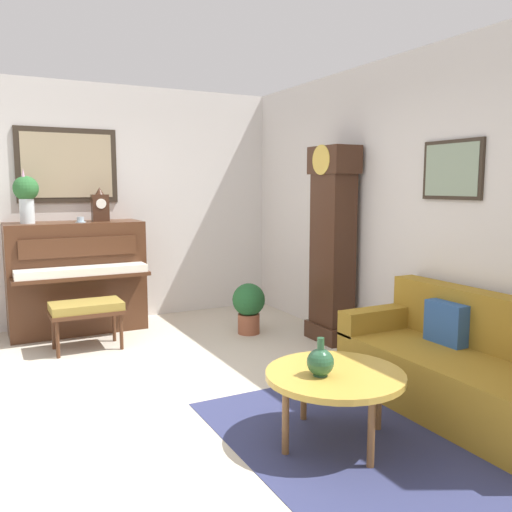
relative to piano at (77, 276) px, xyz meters
name	(u,v)px	position (x,y,z in m)	size (l,w,h in m)	color
ground_plane	(149,403)	(2.23, 0.16, -0.67)	(6.40, 6.00, 0.10)	beige
wall_left	(83,204)	(-0.37, 0.16, 0.79)	(0.13, 4.90, 2.80)	silver
wall_back	(395,209)	(2.25, 2.56, 0.79)	(5.30, 0.13, 2.80)	silver
area_rug	(357,441)	(3.56, 1.13, -0.62)	(2.10, 1.50, 0.01)	navy
piano	(77,276)	(0.00, 0.00, 0.00)	(0.87, 1.44, 1.23)	#4C2B19
piano_bench	(86,309)	(0.76, -0.04, -0.21)	(0.42, 0.70, 0.48)	#4C2B19
grandfather_clock	(332,250)	(1.62, 2.31, 0.35)	(0.52, 0.34, 2.03)	#3D2316
couch	(468,370)	(3.56, 2.12, -0.31)	(1.90, 0.80, 0.84)	olive
coffee_table	(335,377)	(3.48, 1.01, -0.19)	(0.88, 0.88, 0.46)	gold
mantel_clock	(100,206)	(0.00, 0.29, 0.78)	(0.13, 0.18, 0.38)	#3D2316
flower_vase	(26,194)	(0.00, -0.47, 0.92)	(0.26, 0.26, 0.58)	silver
teacup	(81,220)	(0.09, 0.05, 0.63)	(0.12, 0.12, 0.06)	#ADC6D6
green_jug	(320,362)	(3.49, 0.89, -0.07)	(0.17, 0.17, 0.24)	#234C33
potted_plant	(249,305)	(0.99, 1.65, -0.30)	(0.36, 0.36, 0.56)	#935138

